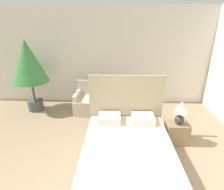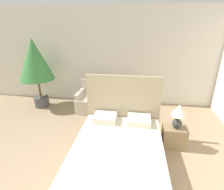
# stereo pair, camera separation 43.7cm
# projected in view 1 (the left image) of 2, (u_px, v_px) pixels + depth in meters

# --- Properties ---
(wall_back) EXTENTS (10.00, 0.06, 2.90)m
(wall_back) POSITION_uv_depth(u_px,v_px,m) (113.00, 57.00, 5.33)
(wall_back) COLOR silver
(wall_back) RESTS_ON ground_plane
(bed) EXTENTS (1.60, 2.20, 1.44)m
(bed) POSITION_uv_depth(u_px,v_px,m) (127.00, 153.00, 3.11)
(bed) COLOR #8C7A5B
(bed) RESTS_ON ground_plane
(armchair_near_window_left) EXTENTS (0.59, 0.73, 0.87)m
(armchair_near_window_left) POSITION_uv_depth(u_px,v_px,m) (86.00, 103.00, 5.09)
(armchair_near_window_left) COLOR beige
(armchair_near_window_left) RESTS_ON ground_plane
(armchair_near_window_right) EXTENTS (0.60, 0.74, 0.87)m
(armchair_near_window_right) POSITION_uv_depth(u_px,v_px,m) (118.00, 103.00, 5.06)
(armchair_near_window_right) COLOR beige
(armchair_near_window_right) RESTS_ON ground_plane
(potted_palm) EXTENTS (0.99, 0.99, 2.06)m
(potted_palm) POSITION_uv_depth(u_px,v_px,m) (28.00, 63.00, 4.76)
(potted_palm) COLOR #4C4C4C
(potted_palm) RESTS_ON ground_plane
(nightstand) EXTENTS (0.47, 0.36, 0.46)m
(nightstand) POSITION_uv_depth(u_px,v_px,m) (176.00, 132.00, 3.80)
(nightstand) COLOR #937A56
(nightstand) RESTS_ON ground_plane
(table_lamp) EXTENTS (0.30, 0.30, 0.52)m
(table_lamp) POSITION_uv_depth(u_px,v_px,m) (181.00, 110.00, 3.56)
(table_lamp) COLOR #333333
(table_lamp) RESTS_ON nightstand
(side_table) EXTENTS (0.33, 0.33, 0.42)m
(side_table) POSITION_uv_depth(u_px,v_px,m) (102.00, 105.00, 5.07)
(side_table) COLOR gold
(side_table) RESTS_ON ground_plane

